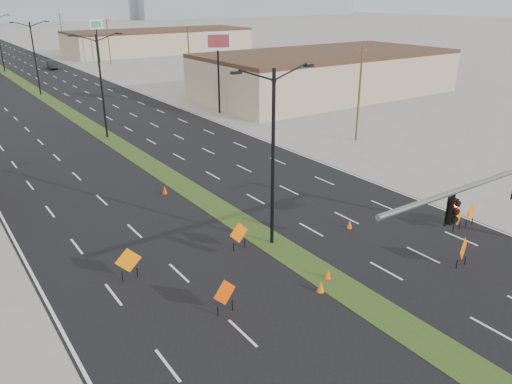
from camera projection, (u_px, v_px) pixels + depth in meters
ground at (450, 357)px, 19.90m from camera, size 600.00×600.00×0.00m
road_surface at (1, 69)px, 96.22m from camera, size 25.00×400.00×0.02m
median_strip at (1, 69)px, 96.22m from camera, size 2.00×400.00×0.04m
building_se_near at (326, 75)px, 71.26m from camera, size 36.00×18.00×5.50m
building_se_far at (160, 42)px, 123.08m from camera, size 44.00×16.00×5.00m
mesa_east at (241, 1)px, 333.34m from camera, size 160.00×50.00×18.00m
streetlight_0 at (273, 154)px, 27.06m from camera, size 5.15×0.24×10.02m
streetlight_1 at (101, 83)px, 48.43m from camera, size 5.15×0.24×10.02m
streetlight_2 at (35, 56)px, 69.80m from camera, size 5.15×0.24×10.02m
utility_pole_0 at (359, 93)px, 47.86m from camera, size 1.60×0.20×9.00m
utility_pole_1 at (189, 57)px, 74.57m from camera, size 1.60×0.20×9.00m
utility_pole_2 at (109, 41)px, 101.28m from camera, size 1.60×0.20×9.00m
utility_pole_3 at (62, 31)px, 128.00m from camera, size 1.60×0.20×9.00m
car_mid at (52, 65)px, 96.15m from camera, size 2.09×4.67×1.49m
construction_sign_0 at (225, 294)px, 22.29m from camera, size 1.29×0.30×1.75m
construction_sign_1 at (128, 261)px, 24.92m from camera, size 1.34×0.21×1.80m
construction_sign_2 at (239, 234)px, 27.95m from camera, size 1.27×0.16×1.69m
construction_sign_3 at (463, 250)px, 26.16m from camera, size 1.22×0.49×1.71m
construction_sign_4 at (458, 218)px, 30.27m from camera, size 1.10×0.29×1.49m
construction_sign_5 at (471, 213)px, 30.87m from camera, size 1.15×0.19×1.53m
cone_0 at (328, 274)px, 25.27m from camera, size 0.38×0.38×0.57m
cone_1 at (321, 286)px, 24.16m from camera, size 0.46×0.46×0.63m
cone_2 at (350, 224)px, 30.78m from camera, size 0.39×0.39×0.54m
cone_3 at (165, 190)px, 36.08m from camera, size 0.44×0.44×0.62m
pole_sign_east_near at (218, 47)px, 58.06m from camera, size 2.95×1.61×9.48m
pole_sign_east_far at (96, 28)px, 104.12m from camera, size 2.82×0.76×8.57m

